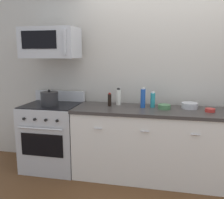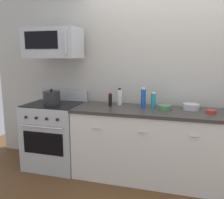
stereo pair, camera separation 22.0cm
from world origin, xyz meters
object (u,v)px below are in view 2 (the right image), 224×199
object	(u,v)px
bottle_soda_blue	(143,98)
bottle_dish_soap	(153,100)
bowl_green_glaze	(165,107)
stockpot	(52,98)
microwave	(53,43)
range_oven	(55,134)
bowl_red_small	(211,112)
bottle_vinegar_white	(120,97)
bottle_soy_sauce_dark	(110,100)
bowl_steel_prep	(191,107)

from	to	relation	value
bottle_soda_blue	bottle_dish_soap	xyz separation A→B (m)	(0.12, 0.04, -0.03)
bowl_green_glaze	stockpot	distance (m)	1.53
bowl_green_glaze	microwave	bearing A→B (deg)	179.53
range_oven	microwave	world-z (taller)	microwave
bottle_soda_blue	bowl_red_small	size ratio (longest dim) A/B	2.28
bottle_vinegar_white	bowl_green_glaze	bearing A→B (deg)	-13.02
range_oven	bottle_vinegar_white	xyz separation A→B (m)	(0.91, 0.17, 0.56)
bottle_soda_blue	microwave	bearing A→B (deg)	-179.09
bottle_soy_sauce_dark	bottle_vinegar_white	size ratio (longest dim) A/B	0.78
bottle_vinegar_white	stockpot	distance (m)	0.93
microwave	bowl_steel_prep	xyz separation A→B (m)	(1.84, 0.09, -0.79)
stockpot	bottle_soy_sauce_dark	bearing A→B (deg)	8.21
microwave	bottle_soda_blue	size ratio (longest dim) A/B	2.81
microwave	bowl_red_small	bearing A→B (deg)	-1.76
bottle_soda_blue	stockpot	bearing A→B (deg)	-174.60
microwave	bottle_dish_soap	bearing A→B (deg)	2.50
stockpot	range_oven	bearing A→B (deg)	90.00
range_oven	stockpot	distance (m)	0.55
bottle_dish_soap	bowl_red_small	bearing A→B (deg)	-10.14
microwave	bottle_vinegar_white	bearing A→B (deg)	8.17
bowl_steel_prep	bottle_soda_blue	bearing A→B (deg)	-173.55
bottle_dish_soap	bowl_green_glaze	bearing A→B (deg)	-25.82
bowl_red_small	bowl_steel_prep	bearing A→B (deg)	145.96
range_oven	bottle_soy_sauce_dark	distance (m)	0.97
range_oven	bowl_green_glaze	distance (m)	1.60
bottle_dish_soap	stockpot	xyz separation A→B (m)	(-1.37, -0.16, -0.00)
microwave	bowl_steel_prep	size ratio (longest dim) A/B	3.66
bottle_soda_blue	bottle_soy_sauce_dark	bearing A→B (deg)	-179.79
bowl_green_glaze	bowl_steel_prep	distance (m)	0.33
bowl_green_glaze	bowl_red_small	size ratio (longest dim) A/B	1.35
range_oven	stockpot	world-z (taller)	stockpot
range_oven	bowl_steel_prep	size ratio (longest dim) A/B	5.26
bottle_soda_blue	bowl_steel_prep	distance (m)	0.60
range_oven	stockpot	bearing A→B (deg)	-90.00
bowl_green_glaze	bowl_red_small	bearing A→B (deg)	-5.36
bottle_vinegar_white	stockpot	xyz separation A→B (m)	(-0.91, -0.23, -0.02)
bottle_soy_sauce_dark	bottle_vinegar_white	bearing A→B (deg)	48.37
bowl_green_glaze	bottle_soy_sauce_dark	bearing A→B (deg)	177.53
bowl_green_glaze	bowl_steel_prep	size ratio (longest dim) A/B	0.77
bottle_soda_blue	bottle_dish_soap	size ratio (longest dim) A/B	1.28
bottle_soda_blue	bowl_red_small	xyz separation A→B (m)	(0.81, -0.08, -0.10)
bowl_green_glaze	stockpot	bearing A→B (deg)	-176.79
range_oven	bottle_vinegar_white	world-z (taller)	bottle_vinegar_white
range_oven	bottle_soda_blue	xyz separation A→B (m)	(1.25, 0.06, 0.58)
bottle_soda_blue	bowl_steel_prep	size ratio (longest dim) A/B	1.30
bottle_soy_sauce_dark	bowl_red_small	world-z (taller)	bottle_soy_sauce_dark
bottle_dish_soap	range_oven	bearing A→B (deg)	-175.64
bottle_vinegar_white	bowl_red_small	size ratio (longest dim) A/B	1.98
range_oven	microwave	size ratio (longest dim) A/B	1.44
microwave	bottle_soda_blue	bearing A→B (deg)	0.91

